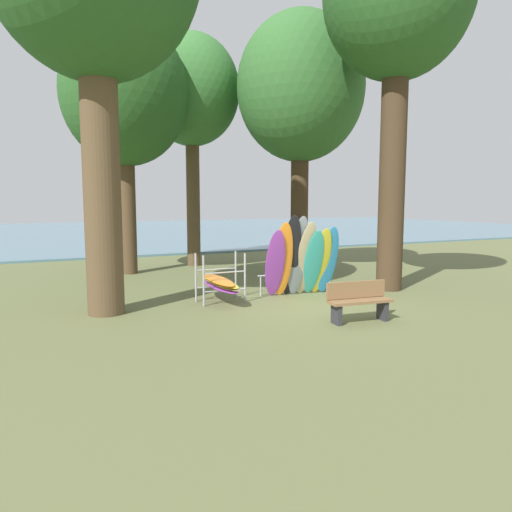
{
  "coord_description": "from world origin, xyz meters",
  "views": [
    {
      "loc": [
        -5.98,
        -9.93,
        2.57
      ],
      "look_at": [
        -0.57,
        1.49,
        1.1
      ],
      "focal_mm": 33.55,
      "sensor_mm": 36.0,
      "label": 1
    }
  ],
  "objects_px": {
    "tree_far_right_back": "(301,90)",
    "park_bench": "(359,301)",
    "tree_mid_behind": "(125,94)",
    "board_storage_rack": "(220,283)",
    "tree_far_left_back": "(192,93)",
    "leaning_board_pile": "(302,260)"
  },
  "relations": [
    {
      "from": "tree_far_right_back",
      "to": "park_bench",
      "type": "distance_m",
      "value": 9.65
    },
    {
      "from": "tree_mid_behind",
      "to": "leaning_board_pile",
      "type": "distance_m",
      "value": 8.7
    },
    {
      "from": "tree_mid_behind",
      "to": "tree_far_right_back",
      "type": "height_order",
      "value": "tree_far_right_back"
    },
    {
      "from": "tree_far_left_back",
      "to": "board_storage_rack",
      "type": "xyz_separation_m",
      "value": [
        -1.55,
        -6.94,
        -6.18
      ]
    },
    {
      "from": "tree_far_right_back",
      "to": "board_storage_rack",
      "type": "bearing_deg",
      "value": -139.49
    },
    {
      "from": "leaning_board_pile",
      "to": "tree_far_left_back",
      "type": "bearing_deg",
      "value": 95.16
    },
    {
      "from": "board_storage_rack",
      "to": "park_bench",
      "type": "xyz_separation_m",
      "value": [
        1.95,
        -3.11,
        -0.04
      ]
    },
    {
      "from": "tree_far_left_back",
      "to": "leaning_board_pile",
      "type": "bearing_deg",
      "value": -84.84
    },
    {
      "from": "tree_far_right_back",
      "to": "park_bench",
      "type": "xyz_separation_m",
      "value": [
        -2.67,
        -7.05,
        -6.03
      ]
    },
    {
      "from": "tree_far_left_back",
      "to": "board_storage_rack",
      "type": "bearing_deg",
      "value": -102.63
    },
    {
      "from": "leaning_board_pile",
      "to": "board_storage_rack",
      "type": "relative_size",
      "value": 1.04
    },
    {
      "from": "tree_far_right_back",
      "to": "board_storage_rack",
      "type": "distance_m",
      "value": 8.53
    },
    {
      "from": "leaning_board_pile",
      "to": "park_bench",
      "type": "relative_size",
      "value": 1.54
    },
    {
      "from": "tree_far_right_back",
      "to": "board_storage_rack",
      "type": "height_order",
      "value": "tree_far_right_back"
    },
    {
      "from": "tree_far_left_back",
      "to": "leaning_board_pile",
      "type": "height_order",
      "value": "tree_far_left_back"
    },
    {
      "from": "board_storage_rack",
      "to": "park_bench",
      "type": "distance_m",
      "value": 3.67
    },
    {
      "from": "tree_far_left_back",
      "to": "tree_mid_behind",
      "type": "bearing_deg",
      "value": -158.05
    },
    {
      "from": "tree_far_right_back",
      "to": "leaning_board_pile",
      "type": "xyz_separation_m",
      "value": [
        -2.41,
        -4.24,
        -5.49
      ]
    },
    {
      "from": "tree_mid_behind",
      "to": "board_storage_rack",
      "type": "bearing_deg",
      "value": -78.75
    },
    {
      "from": "tree_far_left_back",
      "to": "tree_far_right_back",
      "type": "distance_m",
      "value": 4.29
    },
    {
      "from": "tree_mid_behind",
      "to": "leaning_board_pile",
      "type": "xyz_separation_m",
      "value": [
        3.37,
        -6.14,
        -5.16
      ]
    },
    {
      "from": "tree_mid_behind",
      "to": "tree_far_left_back",
      "type": "xyz_separation_m",
      "value": [
        2.72,
        1.09,
        0.52
      ]
    }
  ]
}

